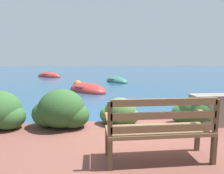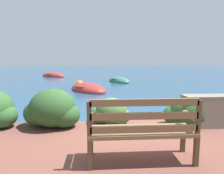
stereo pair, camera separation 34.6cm
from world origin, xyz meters
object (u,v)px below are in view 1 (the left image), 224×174
(rowboat_far, at_px, (49,76))
(rowboat_mid, at_px, (117,81))
(park_bench, at_px, (160,128))
(rowboat_nearest, at_px, (87,90))
(mooring_buoy, at_px, (78,84))

(rowboat_far, bearing_deg, rowboat_mid, 177.04)
(park_bench, height_order, rowboat_mid, park_bench)
(rowboat_nearest, bearing_deg, park_bench, -27.74)
(rowboat_nearest, height_order, rowboat_far, rowboat_far)
(mooring_buoy, bearing_deg, rowboat_nearest, -73.83)
(rowboat_nearest, relative_size, mooring_buoy, 5.16)
(rowboat_mid, height_order, rowboat_far, rowboat_far)
(rowboat_nearest, distance_m, mooring_buoy, 2.27)
(park_bench, height_order, rowboat_far, park_bench)
(park_bench, relative_size, mooring_buoy, 2.71)
(rowboat_mid, relative_size, rowboat_far, 0.92)
(rowboat_mid, bearing_deg, mooring_buoy, -81.82)
(rowboat_far, relative_size, mooring_buoy, 4.99)
(rowboat_nearest, bearing_deg, mooring_buoy, 159.89)
(rowboat_nearest, bearing_deg, rowboat_far, 166.96)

